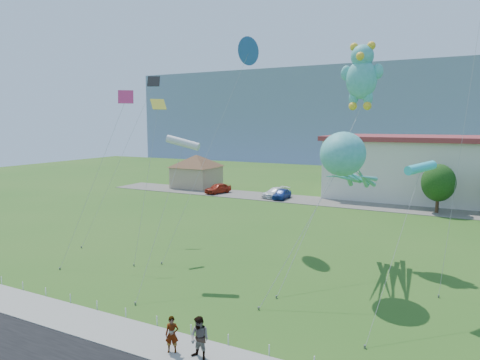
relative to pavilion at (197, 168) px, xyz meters
name	(u,v)px	position (x,y,z in m)	size (l,w,h in m)	color
ground	(189,319)	(24.00, -38.00, -3.02)	(160.00, 160.00, 0.00)	#295919
sidewalk	(155,343)	(24.00, -40.75, -2.97)	(80.00, 2.50, 0.10)	gray
parking_strip	(348,204)	(24.00, -3.00, -2.99)	(70.00, 6.00, 0.06)	#59544C
hill_ridge	(416,114)	(24.00, 82.00, 9.48)	(160.00, 50.00, 25.00)	slate
pavilion	(197,168)	(0.00, 0.00, 0.00)	(9.20, 9.20, 5.00)	tan
rope_fence	(174,325)	(24.00, -39.30, -2.77)	(26.05, 0.05, 0.50)	white
tree_near	(438,183)	(34.00, -4.00, 0.36)	(3.60, 3.60, 5.47)	#3F2B19
pedestrian_left	(172,334)	(25.22, -41.09, -2.13)	(0.58, 0.38, 1.59)	gray
pedestrian_right	(200,338)	(26.58, -41.01, -2.01)	(0.89, 0.69, 1.83)	gray
parked_car_red	(218,188)	(5.89, -3.64, -2.26)	(1.67, 4.15, 1.41)	#9D2513
parked_car_white	(275,192)	(14.34, -2.98, -2.33)	(1.78, 4.39, 1.27)	white
parked_car_blue	(282,194)	(15.57, -3.74, -2.32)	(1.53, 3.80, 1.30)	navy
octopus_kite	(348,165)	(29.63, -28.53, 4.30)	(4.30, 12.36, 9.41)	teal
teddy_bear_kite	(362,74)	(28.98, -22.17, 10.45)	(3.60, 12.41, 15.81)	teal
small_kite_blue	(246,56)	(19.56, -22.39, 12.42)	(3.05, 10.32, 16.51)	blue
small_kite_yellow	(156,121)	(14.88, -28.64, 7.04)	(1.98, 5.55, 11.78)	gold
small_kite_black	(145,101)	(10.80, -24.85, 8.83)	(2.32, 8.33, 14.04)	black
small_kite_cyan	(420,169)	(33.94, -30.27, 4.42)	(1.70, 7.79, 7.94)	#2FC9D6
small_kite_white	(183,144)	(19.85, -32.28, 5.55)	(0.87, 6.84, 9.08)	silver
small_kite_pink	(119,116)	(13.51, -31.19, 7.42)	(2.39, 5.92, 12.24)	#E83369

